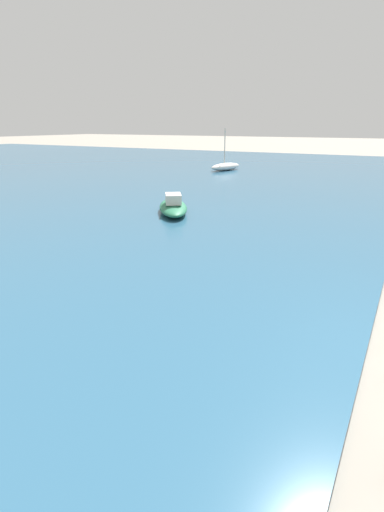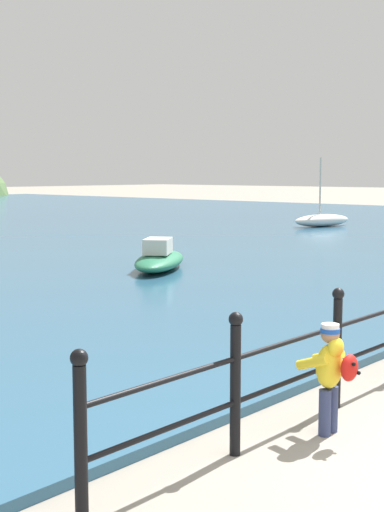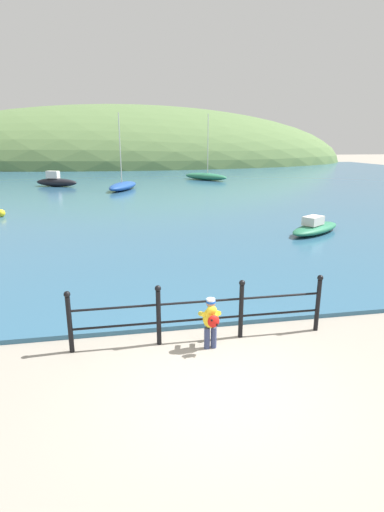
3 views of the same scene
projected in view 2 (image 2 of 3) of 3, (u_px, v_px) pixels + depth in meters
name	position (u px, v px, depth m)	size (l,w,h in m)	color
iron_railing	(291.00, 360.00, 6.46)	(5.02, 0.12, 1.21)	black
child_in_coat	(331.00, 368.00, 6.32)	(0.39, 0.53, 1.00)	navy
boat_green_fishing	(159.00, 259.00, 16.55)	(3.13, 2.57, 0.74)	#287551
boat_blue_hull	(322.00, 220.00, 29.78)	(3.08, 1.62, 2.86)	silver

